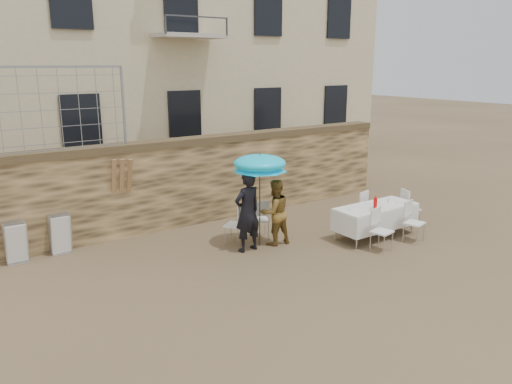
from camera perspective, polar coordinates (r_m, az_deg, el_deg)
ground at (r=9.28m, az=5.71°, el=-11.62°), size 80.00×80.00×0.00m
stone_wall at (r=12.91m, az=-8.48°, el=1.04°), size 13.00×0.50×2.20m
chain_link_fence at (r=11.64m, az=-22.41°, el=8.64°), size 3.20×0.06×1.80m
man_suit at (r=10.97m, az=-1.00°, el=-2.24°), size 0.70×0.50×1.82m
woman_dress at (r=11.42m, az=2.16°, el=-2.32°), size 0.78×0.62×1.53m
umbrella at (r=11.03m, az=0.44°, el=2.98°), size 1.22×1.22×1.98m
couple_chair_left at (r=11.54m, az=-2.48°, el=-3.63°), size 0.67×0.67×0.96m
couple_chair_right at (r=11.91m, az=0.38°, el=-3.05°), size 0.62×0.62×0.96m
banquet_table at (r=12.25m, az=13.55°, el=-1.73°), size 2.10×0.85×0.78m
soda_bottle at (r=11.97m, az=13.48°, el=-1.25°), size 0.09×0.09×0.26m
table_chair_front_left at (r=11.42m, az=14.20°, el=-4.29°), size 0.57×0.57×0.96m
table_chair_front_right at (r=12.23m, az=17.65°, el=-3.27°), size 0.58×0.58×0.96m
table_chair_back at (r=12.99m, az=11.49°, el=-1.85°), size 0.58×0.58×0.96m
table_chair_side at (r=13.42m, az=17.22°, el=-1.69°), size 0.61×0.61×0.96m
chair_stack_left at (r=11.73m, az=-25.91°, el=-4.94°), size 0.46×0.47×0.92m
chair_stack_right at (r=11.87m, az=-21.63°, el=-4.27°), size 0.46×0.40×0.92m
wood_planks at (r=12.19m, az=-14.63°, el=-0.57°), size 0.70×0.20×2.00m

